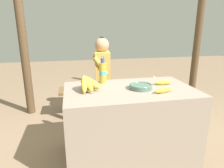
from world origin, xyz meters
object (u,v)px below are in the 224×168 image
at_px(banana_bunch_green, 155,80).
at_px(support_post_near, 21,22).
at_px(banana_bunch_ripe, 88,82).
at_px(support_post_far, 199,23).
at_px(loose_banana_side, 163,82).
at_px(loose_banana_front, 163,90).
at_px(seated_vendor, 99,72).
at_px(serving_bowl, 141,86).
at_px(water_bottle, 103,72).
at_px(wooden_bench, 121,90).

height_order(banana_bunch_green, support_post_near, support_post_near).
height_order(banana_bunch_ripe, support_post_far, support_post_far).
xyz_separation_m(banana_bunch_green, support_post_far, (0.80, 0.24, 0.83)).
bearing_deg(loose_banana_side, loose_banana_front, -115.40).
relative_size(loose_banana_front, seated_vendor, 0.16).
bearing_deg(seated_vendor, serving_bowl, 108.46).
xyz_separation_m(banana_bunch_ripe, serving_bowl, (0.47, -0.06, -0.05)).
bearing_deg(banana_bunch_green, support_post_far, 16.55).
distance_m(serving_bowl, water_bottle, 0.41).
distance_m(loose_banana_side, wooden_bench, 1.08).
bearing_deg(support_post_far, seated_vendor, -170.91).
bearing_deg(banana_bunch_ripe, banana_bunch_green, 42.94).
height_order(water_bottle, seated_vendor, seated_vendor).
bearing_deg(water_bottle, wooden_bench, 63.61).
distance_m(serving_bowl, seated_vendor, 1.08).
bearing_deg(support_post_far, loose_banana_side, -133.45).
distance_m(serving_bowl, loose_banana_side, 0.27).
relative_size(serving_bowl, support_post_near, 0.08).
distance_m(water_bottle, banana_bunch_green, 1.28).
relative_size(serving_bowl, loose_banana_side, 1.20).
bearing_deg(support_post_near, loose_banana_side, -39.74).
relative_size(banana_bunch_ripe, serving_bowl, 1.44).
bearing_deg(banana_bunch_ripe, seated_vendor, 76.44).
xyz_separation_m(water_bottle, seated_vendor, (0.08, 0.79, -0.17)).
distance_m(loose_banana_front, loose_banana_side, 0.25).
xyz_separation_m(loose_banana_side, support_post_near, (-1.49, 1.24, 0.58)).
xyz_separation_m(water_bottle, support_post_near, (-0.93, 1.05, 0.49)).
xyz_separation_m(water_bottle, wooden_bench, (0.40, 0.81, -0.47)).
relative_size(loose_banana_side, support_post_far, 0.07).
xyz_separation_m(banana_bunch_ripe, wooden_bench, (0.57, 1.02, -0.43)).
height_order(loose_banana_side, wooden_bench, loose_banana_side).
distance_m(loose_banana_front, support_post_near, 2.09).
xyz_separation_m(loose_banana_front, support_post_near, (-1.38, 1.46, 0.58)).
height_order(serving_bowl, support_post_near, support_post_near).
bearing_deg(water_bottle, support_post_far, 31.21).
bearing_deg(banana_bunch_ripe, water_bottle, 51.69).
distance_m(water_bottle, support_post_near, 1.49).
bearing_deg(serving_bowl, loose_banana_side, 17.57).
distance_m(loose_banana_front, wooden_bench, 1.28).
height_order(wooden_bench, support_post_near, support_post_near).
bearing_deg(water_bottle, banana_bunch_green, 41.08).
relative_size(loose_banana_side, wooden_bench, 0.10).
bearing_deg(serving_bowl, seated_vendor, 102.15).
bearing_deg(banana_bunch_green, serving_bowl, -120.17).
distance_m(loose_banana_side, seated_vendor, 1.09).
xyz_separation_m(serving_bowl, water_bottle, (-0.30, 0.27, 0.08)).
bearing_deg(banana_bunch_green, wooden_bench, 179.94).
bearing_deg(banana_bunch_green, loose_banana_side, -110.33).
height_order(serving_bowl, support_post_far, support_post_far).
xyz_separation_m(serving_bowl, support_post_far, (1.43, 1.32, 0.58)).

